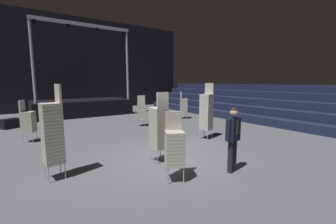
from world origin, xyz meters
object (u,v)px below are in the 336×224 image
at_px(chair_stack_mid_centre, 183,105).
at_px(equipment_road_case, 10,123).
at_px(man_with_tie, 233,136).
at_px(chair_stack_rear_centre, 159,127).
at_px(chair_stack_mid_left, 141,111).
at_px(chair_stack_aisle_left, 175,147).
at_px(chair_stack_mid_right, 28,121).
at_px(chair_stack_rear_right, 206,111).
at_px(stage_riser, 83,106).
at_px(chair_stack_front_left, 52,133).

xyz_separation_m(chair_stack_mid_centre, equipment_road_case, (-9.53, 2.82, -0.65)).
xyz_separation_m(man_with_tie, chair_stack_rear_centre, (-1.18, 1.84, 0.06)).
xyz_separation_m(chair_stack_mid_left, chair_stack_rear_centre, (-2.15, -5.20, 0.21)).
bearing_deg(chair_stack_mid_centre, chair_stack_aisle_left, -11.13).
bearing_deg(chair_stack_aisle_left, man_with_tie, -170.12).
height_order(chair_stack_mid_right, equipment_road_case, chair_stack_mid_right).
distance_m(chair_stack_mid_centre, chair_stack_aisle_left, 9.48).
distance_m(chair_stack_rear_right, chair_stack_aisle_left, 4.40).
bearing_deg(chair_stack_aisle_left, stage_riser, -68.46).
xyz_separation_m(stage_riser, chair_stack_mid_right, (-3.72, -6.50, 0.20)).
relative_size(chair_stack_front_left, chair_stack_aisle_left, 1.40).
bearing_deg(man_with_tie, chair_stack_mid_right, -67.35).
bearing_deg(chair_stack_front_left, chair_stack_rear_right, -89.99).
bearing_deg(chair_stack_rear_centre, equipment_road_case, 109.99).
height_order(chair_stack_front_left, chair_stack_aisle_left, chair_stack_front_left).
bearing_deg(stage_riser, chair_stack_mid_centre, -47.11).
xyz_separation_m(stage_riser, equipment_road_case, (-4.39, -2.70, -0.41)).
bearing_deg(chair_stack_rear_right, chair_stack_mid_centre, -42.53).
distance_m(chair_stack_mid_left, equipment_road_case, 6.98).
bearing_deg(chair_stack_front_left, chair_stack_mid_centre, -64.39).
bearing_deg(chair_stack_rear_centre, chair_stack_mid_right, 119.03).
distance_m(man_with_tie, chair_stack_aisle_left, 1.68).
bearing_deg(stage_riser, chair_stack_front_left, -107.16).
bearing_deg(chair_stack_mid_right, equipment_road_case, -142.60).
height_order(chair_stack_mid_right, chair_stack_aisle_left, same).
relative_size(chair_stack_mid_right, chair_stack_aisle_left, 1.00).
height_order(man_with_tie, chair_stack_aisle_left, man_with_tie).
distance_m(stage_riser, chair_stack_mid_left, 6.42).
distance_m(chair_stack_front_left, chair_stack_rear_right, 6.05).
xyz_separation_m(chair_stack_mid_centre, chair_stack_rear_right, (-2.52, -4.71, 0.29)).
height_order(man_with_tie, chair_stack_mid_left, man_with_tie).
relative_size(chair_stack_front_left, chair_stack_mid_right, 1.40).
xyz_separation_m(stage_riser, man_with_tie, (0.65, -13.25, 0.35)).
bearing_deg(chair_stack_rear_right, chair_stack_front_left, 82.59).
bearing_deg(man_with_tie, chair_stack_front_left, -39.67).
relative_size(man_with_tie, chair_stack_rear_centre, 0.83).
distance_m(chair_stack_aisle_left, equipment_road_case, 10.67).
relative_size(chair_stack_mid_left, chair_stack_rear_centre, 0.80).
relative_size(stage_riser, equipment_road_case, 7.35).
bearing_deg(chair_stack_mid_right, stage_riser, 177.49).
height_order(chair_stack_rear_right, chair_stack_rear_centre, chair_stack_rear_right).
height_order(stage_riser, chair_stack_aisle_left, stage_riser).
relative_size(chair_stack_mid_right, chair_stack_rear_centre, 0.80).
xyz_separation_m(chair_stack_rear_right, chair_stack_rear_centre, (-3.15, -1.17, -0.13)).
distance_m(chair_stack_mid_right, chair_stack_aisle_left, 6.86).
height_order(stage_riser, chair_stack_rear_right, stage_riser).
distance_m(man_with_tie, chair_stack_rear_centre, 2.19).
height_order(chair_stack_mid_centre, chair_stack_rear_centre, chair_stack_rear_centre).
xyz_separation_m(chair_stack_mid_right, chair_stack_aisle_left, (2.75, -6.29, 0.00)).
xyz_separation_m(chair_stack_mid_right, chair_stack_mid_centre, (8.85, 0.97, 0.04)).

